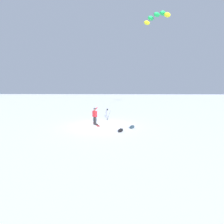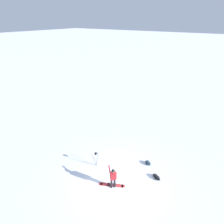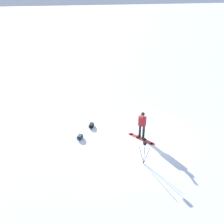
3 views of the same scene
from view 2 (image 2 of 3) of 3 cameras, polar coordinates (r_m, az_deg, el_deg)
ground_plane at (r=14.05m, az=2.01°, el=-20.54°), size 300.00×300.00×0.00m
snowboarder at (r=12.94m, az=0.33°, el=-19.47°), size 0.75×0.47×1.65m
snowboard at (r=13.76m, az=-0.06°, el=-21.74°), size 1.68×1.00×0.10m
gear_bag_large at (r=15.39m, az=11.12°, el=-15.27°), size 0.66×0.60×0.23m
camera_tripod at (r=14.53m, az=-5.08°, el=-13.64°), size 0.60×0.51×1.27m
gear_bag_small at (r=14.47m, az=13.65°, el=-19.04°), size 0.76×0.59×0.23m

